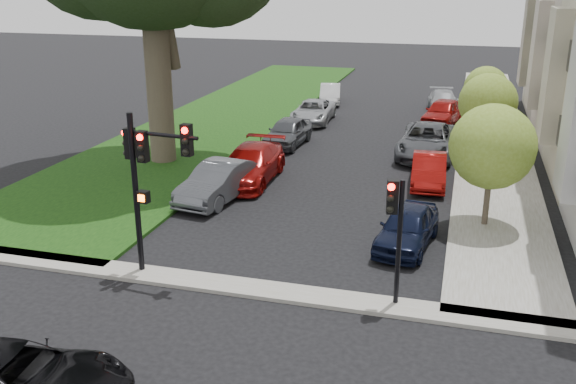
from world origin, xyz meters
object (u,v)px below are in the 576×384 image
(car_cross_near, at_px, (9,382))
(car_parked_6, at_px, (250,164))
(traffic_signal_main, at_px, (146,166))
(traffic_signal_secondary, at_px, (396,220))
(car_parked_0, at_px, (407,227))
(car_parked_7, at_px, (288,132))
(car_parked_8, at_px, (313,111))
(small_tree_a, at_px, (492,147))
(car_parked_2, at_px, (427,141))
(car_parked_9, at_px, (330,94))
(car_parked_5, at_px, (219,182))
(car_parked_4, at_px, (443,102))
(car_parked_3, at_px, (443,112))
(small_tree_c, at_px, (486,88))
(small_tree_b, at_px, (488,103))
(car_parked_1, at_px, (429,170))

(car_cross_near, bearing_deg, car_parked_6, -5.39)
(car_cross_near, xyz_separation_m, car_parked_6, (-0.22, 15.89, 0.06))
(traffic_signal_main, height_order, car_parked_6, traffic_signal_main)
(traffic_signal_secondary, height_order, car_parked_0, traffic_signal_secondary)
(car_cross_near, bearing_deg, car_parked_7, -5.37)
(car_parked_0, relative_size, car_parked_8, 0.85)
(small_tree_a, relative_size, car_parked_2, 0.79)
(car_parked_0, relative_size, car_parked_9, 1.02)
(traffic_signal_main, distance_m, car_parked_5, 7.23)
(car_cross_near, distance_m, car_parked_4, 33.90)
(car_cross_near, distance_m, car_parked_3, 30.20)
(car_parked_7, bearing_deg, car_parked_2, 2.25)
(car_parked_2, bearing_deg, car_parked_0, -87.27)
(small_tree_a, xyz_separation_m, small_tree_c, (0.00, 15.23, -0.51))
(traffic_signal_secondary, xyz_separation_m, car_parked_8, (-7.31, 21.38, -1.87))
(car_parked_2, bearing_deg, small_tree_b, 9.45)
(small_tree_b, height_order, car_parked_2, small_tree_b)
(car_parked_4, bearing_deg, car_parked_8, -151.98)
(car_cross_near, bearing_deg, car_parked_1, -28.69)
(traffic_signal_main, height_order, traffic_signal_secondary, traffic_signal_main)
(traffic_signal_secondary, bearing_deg, car_parked_5, 138.59)
(car_parked_1, bearing_deg, car_parked_2, 91.97)
(traffic_signal_main, bearing_deg, car_parked_5, 94.64)
(small_tree_a, bearing_deg, car_parked_2, 106.83)
(small_tree_b, relative_size, car_cross_near, 0.82)
(car_parked_0, bearing_deg, car_parked_2, 98.57)
(traffic_signal_secondary, height_order, car_parked_6, traffic_signal_secondary)
(small_tree_a, height_order, traffic_signal_main, traffic_signal_main)
(car_cross_near, distance_m, car_parked_7, 22.19)
(traffic_signal_main, height_order, car_parked_0, traffic_signal_main)
(traffic_signal_main, height_order, car_parked_1, traffic_signal_main)
(car_parked_2, height_order, car_parked_8, car_parked_2)
(small_tree_c, relative_size, car_cross_near, 0.73)
(small_tree_b, relative_size, traffic_signal_main, 0.84)
(car_parked_0, distance_m, car_parked_6, 8.89)
(car_parked_0, bearing_deg, car_parked_7, 130.18)
(car_cross_near, bearing_deg, car_parked_0, -39.38)
(car_parked_9, bearing_deg, small_tree_c, -39.94)
(traffic_signal_secondary, xyz_separation_m, car_parked_4, (0.09, 26.61, -1.86))
(car_parked_3, distance_m, car_parked_4, 3.84)
(car_parked_0, distance_m, car_parked_5, 8.09)
(traffic_signal_main, relative_size, car_parked_3, 1.11)
(small_tree_c, relative_size, car_parked_3, 0.83)
(small_tree_c, bearing_deg, car_parked_3, 158.29)
(traffic_signal_main, bearing_deg, car_parked_7, 90.74)
(car_parked_2, xyz_separation_m, car_parked_6, (-7.05, -6.13, -0.02))
(car_cross_near, bearing_deg, car_parked_4, -18.25)
(traffic_signal_secondary, xyz_separation_m, car_parked_3, (0.23, 22.77, -1.77))
(small_tree_a, distance_m, car_cross_near, 16.40)
(car_parked_4, distance_m, car_parked_9, 7.72)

